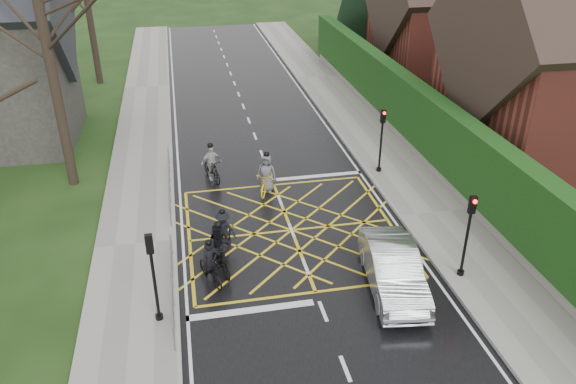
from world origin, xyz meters
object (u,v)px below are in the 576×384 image
object	(u,v)px
cyclist_rear	(210,268)
car	(393,269)
cyclist_back	(220,252)
cyclist_mid	(223,234)
cyclist_front	(212,166)
cyclist_lead	(267,178)

from	to	relation	value
cyclist_rear	car	bearing A→B (deg)	-36.52
cyclist_back	cyclist_mid	distance (m)	1.43
cyclist_rear	car	size ratio (longest dim) A/B	0.39
cyclist_rear	cyclist_mid	size ratio (longest dim) A/B	1.00
cyclist_back	car	xyz separation A→B (m)	(5.57, -2.16, 0.01)
cyclist_back	cyclist_front	world-z (taller)	cyclist_back
cyclist_rear	cyclist_mid	bearing A→B (deg)	50.54
cyclist_back	cyclist_lead	world-z (taller)	cyclist_back
cyclist_mid	cyclist_lead	distance (m)	4.76
cyclist_back	cyclist_lead	xyz separation A→B (m)	(2.59, 5.55, -0.08)
cyclist_front	cyclist_lead	world-z (taller)	cyclist_lead
cyclist_mid	cyclist_rear	bearing A→B (deg)	-85.52
cyclist_front	cyclist_lead	distance (m)	2.84
car	cyclist_front	bearing A→B (deg)	127.18
cyclist_front	car	xyz separation A→B (m)	(5.29, -9.36, 0.07)
cyclist_back	cyclist_mid	world-z (taller)	cyclist_back
cyclist_rear	cyclist_back	size ratio (longest dim) A/B	0.87
cyclist_rear	cyclist_front	bearing A→B (deg)	63.46
cyclist_lead	cyclist_front	bearing A→B (deg)	167.82
cyclist_rear	car	world-z (taller)	cyclist_rear
cyclist_rear	cyclist_lead	distance (m)	6.82
cyclist_rear	cyclist_lead	world-z (taller)	cyclist_lead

